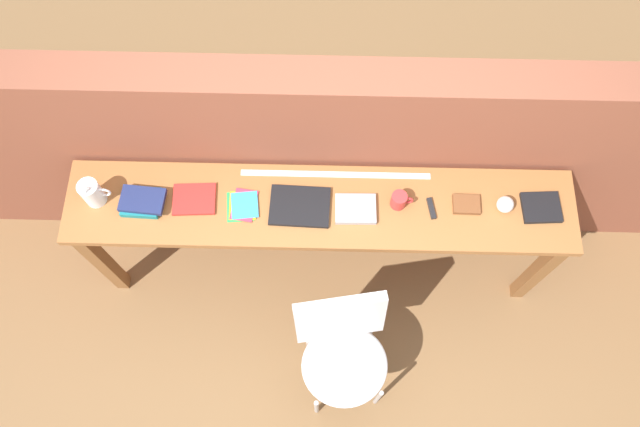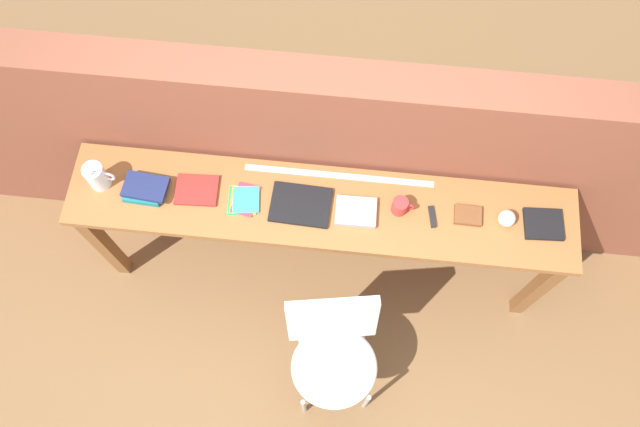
{
  "view_description": "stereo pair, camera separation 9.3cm",
  "coord_description": "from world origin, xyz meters",
  "px_view_note": "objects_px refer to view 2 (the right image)",
  "views": [
    {
      "loc": [
        0.03,
        -0.9,
        3.67
      ],
      "look_at": [
        0.0,
        0.25,
        0.9
      ],
      "focal_mm": 35.0,
      "sensor_mm": 36.0,
      "label": 1
    },
    {
      "loc": [
        0.12,
        -0.9,
        3.67
      ],
      "look_at": [
        0.0,
        0.25,
        0.9
      ],
      "focal_mm": 35.0,
      "sensor_mm": 36.0,
      "label": 2
    }
  ],
  "objects_px": {
    "book_stack_leftmost": "(145,188)",
    "multitool_folded": "(432,217)",
    "pitcher_white": "(97,176)",
    "mug": "(400,206)",
    "magazine_cycling": "(197,190)",
    "book_open_centre": "(301,205)",
    "book_repair_rightmost": "(543,224)",
    "pamphlet_pile_colourful": "(244,200)",
    "sports_ball_small": "(507,218)",
    "leather_journal_brown": "(468,215)",
    "chair_white_moulded": "(333,351)"
  },
  "relations": [
    {
      "from": "multitool_folded",
      "to": "magazine_cycling",
      "type": "bearing_deg",
      "value": 178.9
    },
    {
      "from": "chair_white_moulded",
      "to": "book_open_centre",
      "type": "height_order",
      "value": "book_open_centre"
    },
    {
      "from": "chair_white_moulded",
      "to": "magazine_cycling",
      "type": "height_order",
      "value": "magazine_cycling"
    },
    {
      "from": "pitcher_white",
      "to": "book_repair_rightmost",
      "type": "height_order",
      "value": "pitcher_white"
    },
    {
      "from": "chair_white_moulded",
      "to": "multitool_folded",
      "type": "distance_m",
      "value": 0.83
    },
    {
      "from": "pitcher_white",
      "to": "sports_ball_small",
      "type": "xyz_separation_m",
      "value": [
        1.98,
        0.0,
        -0.04
      ]
    },
    {
      "from": "pitcher_white",
      "to": "multitool_folded",
      "type": "bearing_deg",
      "value": -0.49
    },
    {
      "from": "book_stack_leftmost",
      "to": "leather_journal_brown",
      "type": "relative_size",
      "value": 1.71
    },
    {
      "from": "book_stack_leftmost",
      "to": "leather_journal_brown",
      "type": "height_order",
      "value": "book_stack_leftmost"
    },
    {
      "from": "pamphlet_pile_colourful",
      "to": "mug",
      "type": "relative_size",
      "value": 1.65
    },
    {
      "from": "book_stack_leftmost",
      "to": "leather_journal_brown",
      "type": "bearing_deg",
      "value": 0.97
    },
    {
      "from": "pitcher_white",
      "to": "multitool_folded",
      "type": "height_order",
      "value": "pitcher_white"
    },
    {
      "from": "multitool_folded",
      "to": "book_repair_rightmost",
      "type": "bearing_deg",
      "value": 1.67
    },
    {
      "from": "pamphlet_pile_colourful",
      "to": "sports_ball_small",
      "type": "relative_size",
      "value": 2.21
    },
    {
      "from": "magazine_cycling",
      "to": "leather_journal_brown",
      "type": "distance_m",
      "value": 1.33
    },
    {
      "from": "sports_ball_small",
      "to": "book_repair_rightmost",
      "type": "distance_m",
      "value": 0.18
    },
    {
      "from": "multitool_folded",
      "to": "leather_journal_brown",
      "type": "relative_size",
      "value": 0.85
    },
    {
      "from": "sports_ball_small",
      "to": "book_repair_rightmost",
      "type": "height_order",
      "value": "sports_ball_small"
    },
    {
      "from": "magazine_cycling",
      "to": "sports_ball_small",
      "type": "distance_m",
      "value": 1.51
    },
    {
      "from": "book_stack_leftmost",
      "to": "book_open_centre",
      "type": "bearing_deg",
      "value": -0.08
    },
    {
      "from": "mug",
      "to": "multitool_folded",
      "type": "relative_size",
      "value": 1.0
    },
    {
      "from": "pamphlet_pile_colourful",
      "to": "leather_journal_brown",
      "type": "bearing_deg",
      "value": 1.51
    },
    {
      "from": "pitcher_white",
      "to": "magazine_cycling",
      "type": "xyz_separation_m",
      "value": [
        0.47,
        0.01,
        -0.07
      ]
    },
    {
      "from": "pitcher_white",
      "to": "magazine_cycling",
      "type": "bearing_deg",
      "value": 0.99
    },
    {
      "from": "multitool_folded",
      "to": "book_repair_rightmost",
      "type": "xyz_separation_m",
      "value": [
        0.53,
        0.02,
        0.0
      ]
    },
    {
      "from": "pitcher_white",
      "to": "book_stack_leftmost",
      "type": "height_order",
      "value": "pitcher_white"
    },
    {
      "from": "pitcher_white",
      "to": "pamphlet_pile_colourful",
      "type": "bearing_deg",
      "value": -1.54
    },
    {
      "from": "pitcher_white",
      "to": "pamphlet_pile_colourful",
      "type": "relative_size",
      "value": 1.01
    },
    {
      "from": "book_stack_leftmost",
      "to": "book_repair_rightmost",
      "type": "bearing_deg",
      "value": 0.56
    },
    {
      "from": "multitool_folded",
      "to": "book_repair_rightmost",
      "type": "distance_m",
      "value": 0.53
    },
    {
      "from": "pitcher_white",
      "to": "book_open_centre",
      "type": "bearing_deg",
      "value": -1.06
    },
    {
      "from": "pitcher_white",
      "to": "leather_journal_brown",
      "type": "relative_size",
      "value": 1.41
    },
    {
      "from": "book_stack_leftmost",
      "to": "multitool_folded",
      "type": "distance_m",
      "value": 1.4
    },
    {
      "from": "magazine_cycling",
      "to": "pitcher_white",
      "type": "bearing_deg",
      "value": 178.06
    },
    {
      "from": "mug",
      "to": "pamphlet_pile_colourful",
      "type": "bearing_deg",
      "value": -177.83
    },
    {
      "from": "pamphlet_pile_colourful",
      "to": "book_repair_rightmost",
      "type": "height_order",
      "value": "book_repair_rightmost"
    },
    {
      "from": "pamphlet_pile_colourful",
      "to": "multitool_folded",
      "type": "relative_size",
      "value": 1.65
    },
    {
      "from": "book_open_centre",
      "to": "book_repair_rightmost",
      "type": "relative_size",
      "value": 1.58
    },
    {
      "from": "multitool_folded",
      "to": "sports_ball_small",
      "type": "xyz_separation_m",
      "value": [
        0.35,
        0.01,
        0.03
      ]
    },
    {
      "from": "chair_white_moulded",
      "to": "leather_journal_brown",
      "type": "height_order",
      "value": "leather_journal_brown"
    },
    {
      "from": "book_stack_leftmost",
      "to": "sports_ball_small",
      "type": "bearing_deg",
      "value": 0.59
    },
    {
      "from": "book_open_centre",
      "to": "multitool_folded",
      "type": "xyz_separation_m",
      "value": [
        0.64,
        0.0,
        -0.0
      ]
    },
    {
      "from": "magazine_cycling",
      "to": "pamphlet_pile_colourful",
      "type": "xyz_separation_m",
      "value": [
        0.24,
        -0.03,
        -0.0
      ]
    },
    {
      "from": "book_stack_leftmost",
      "to": "book_repair_rightmost",
      "type": "height_order",
      "value": "book_stack_leftmost"
    },
    {
      "from": "pitcher_white",
      "to": "magazine_cycling",
      "type": "relative_size",
      "value": 0.89
    },
    {
      "from": "magazine_cycling",
      "to": "mug",
      "type": "xyz_separation_m",
      "value": [
        1.0,
        0.0,
        0.04
      ]
    },
    {
      "from": "book_repair_rightmost",
      "to": "pitcher_white",
      "type": "bearing_deg",
      "value": 176.9
    },
    {
      "from": "pamphlet_pile_colourful",
      "to": "multitool_folded",
      "type": "height_order",
      "value": "multitool_folded"
    },
    {
      "from": "mug",
      "to": "multitool_folded",
      "type": "distance_m",
      "value": 0.17
    },
    {
      "from": "pitcher_white",
      "to": "mug",
      "type": "xyz_separation_m",
      "value": [
        1.47,
        0.01,
        -0.03
      ]
    }
  ]
}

